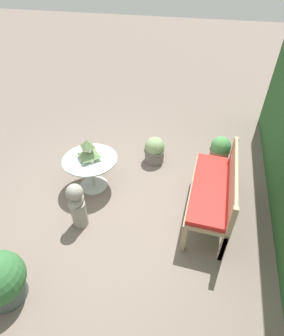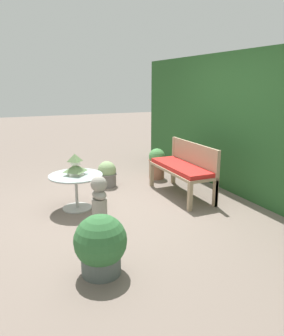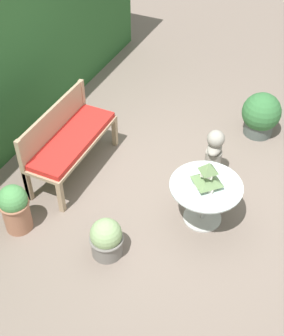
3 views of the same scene
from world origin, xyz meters
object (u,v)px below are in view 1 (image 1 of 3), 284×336
pagoda_birdhouse (89,151)px  patio_table (91,165)px  potted_plant_path_edge (0,280)px  garden_bench (210,190)px  potted_plant_patio_mid (219,153)px  potted_plant_bench_left (154,150)px  garden_bust (77,205)px

pagoda_birdhouse → patio_table: bearing=116.6°
potted_plant_path_edge → patio_table: bearing=174.8°
garden_bench → patio_table: same height
potted_plant_patio_mid → potted_plant_path_edge: bearing=-35.3°
potted_plant_bench_left → potted_plant_patio_mid: bearing=95.4°
garden_bust → potted_plant_bench_left: size_ratio=1.47×
garden_bench → garden_bust: 1.70m
patio_table → potted_plant_path_edge: (1.80, -0.16, -0.11)m
pagoda_birdhouse → potted_plant_bench_left: (-0.87, 0.75, -0.43)m
patio_table → potted_plant_bench_left: 1.16m
patio_table → potted_plant_patio_mid: potted_plant_patio_mid is taller
pagoda_birdhouse → potted_plant_path_edge: pagoda_birdhouse is taller
garden_bench → pagoda_birdhouse: pagoda_birdhouse is taller
potted_plant_path_edge → pagoda_birdhouse: bearing=174.8°
pagoda_birdhouse → garden_bench: bearing=86.8°
patio_table → pagoda_birdhouse: pagoda_birdhouse is taller
potted_plant_patio_mid → potted_plant_bench_left: size_ratio=1.29×
patio_table → garden_bust: garden_bust is taller
garden_bench → potted_plant_patio_mid: (-1.07, 0.08, -0.14)m
potted_plant_path_edge → garden_bench: bearing=132.2°
potted_plant_patio_mid → potted_plant_bench_left: potted_plant_patio_mid is taller
garden_bust → potted_plant_bench_left: bearing=155.9°
garden_bust → potted_plant_path_edge: 1.12m
potted_plant_patio_mid → potted_plant_bench_left: (0.10, -1.05, -0.09)m
garden_bench → potted_plant_path_edge: bearing=-47.8°
potted_plant_bench_left → potted_plant_path_edge: bearing=-18.8°
potted_plant_bench_left → pagoda_birdhouse: bearing=-40.6°
garden_bust → potted_plant_patio_mid: garden_bust is taller
garden_bust → patio_table: bearing=-172.4°
pagoda_birdhouse → potted_plant_bench_left: bearing=139.4°
pagoda_birdhouse → garden_bust: bearing=10.9°
garden_bench → potted_plant_patio_mid: 1.08m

